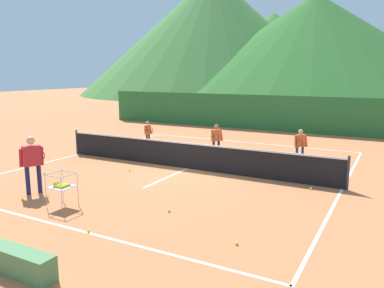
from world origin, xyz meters
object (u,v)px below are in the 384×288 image
instructor (32,160)px  ball_cart (61,185)px  tennis_net (187,155)px  tennis_ball_0 (89,231)px  tennis_ball_1 (44,173)px  student_2 (300,143)px  tennis_ball_5 (311,189)px  courtside_bench (19,262)px  tennis_ball_7 (22,199)px  tennis_ball_8 (129,170)px  tennis_ball_4 (237,244)px  student_0 (148,131)px  student_1 (216,137)px  tennis_ball_9 (169,211)px

instructor → ball_cart: size_ratio=1.88×
tennis_net → tennis_ball_0: 6.15m
tennis_ball_1 → ball_cart: bearing=-33.7°
student_2 → tennis_ball_5: bearing=-71.3°
tennis_ball_0 → courtside_bench: (0.22, -1.90, 0.20)m
tennis_ball_1 → courtside_bench: courtside_bench is taller
instructor → tennis_ball_5: 8.27m
tennis_ball_1 → tennis_ball_7: 2.81m
tennis_ball_8 → courtside_bench: size_ratio=0.05×
instructor → tennis_ball_8: (0.88, 3.35, -0.98)m
tennis_ball_1 → tennis_ball_4: (7.96, -1.99, 0.00)m
tennis_ball_4 → tennis_ball_7: size_ratio=1.00×
tennis_ball_7 → student_0: bearing=100.6°
student_1 → tennis_ball_9: bearing=-75.2°
tennis_ball_4 → student_1: bearing=117.8°
tennis_ball_8 → courtside_bench: (2.73, -6.62, 0.20)m
student_0 → tennis_ball_8: bearing=-63.1°
tennis_ball_4 → tennis_ball_9: same height
instructor → ball_cart: bearing=-15.4°
tennis_ball_9 → tennis_ball_1: bearing=169.7°
tennis_ball_1 → courtside_bench: size_ratio=0.05×
instructor → student_0: instructor is taller
ball_cart → instructor: bearing=164.6°
ball_cart → tennis_ball_8: size_ratio=13.22×
tennis_ball_0 → tennis_ball_4: size_ratio=1.00×
tennis_ball_0 → tennis_ball_4: (3.10, 0.98, 0.00)m
tennis_ball_7 → tennis_ball_0: bearing=-13.4°
tennis_ball_0 → tennis_ball_5: size_ratio=1.00×
tennis_ball_0 → tennis_ball_1: 5.70m
tennis_ball_4 → tennis_ball_1: bearing=165.9°
instructor → tennis_ball_0: 3.78m
tennis_ball_0 → tennis_ball_9: (0.89, 1.93, 0.00)m
instructor → student_2: instructor is taller
tennis_ball_1 → student_0: bearing=88.3°
ball_cart → tennis_ball_9: (2.66, 1.01, -0.55)m
instructor → tennis_ball_9: bearing=7.6°
student_1 → tennis_ball_7: size_ratio=20.12×
student_0 → student_1: size_ratio=0.89×
instructor → courtside_bench: instructor is taller
student_0 → tennis_ball_4: (7.79, -8.01, -0.70)m
student_0 → ball_cart: bearing=-70.2°
tennis_ball_5 → tennis_ball_7: bearing=-144.6°
student_1 → tennis_net: bearing=-91.5°
tennis_ball_0 → tennis_ball_9: size_ratio=1.00×
ball_cart → tennis_ball_0: ball_cart is taller
student_0 → ball_cart: size_ratio=1.35×
ball_cart → tennis_ball_4: bearing=0.7°
tennis_ball_5 → tennis_ball_9: bearing=-127.2°
instructor → tennis_ball_9: size_ratio=24.81×
tennis_ball_8 → student_0: bearing=116.9°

